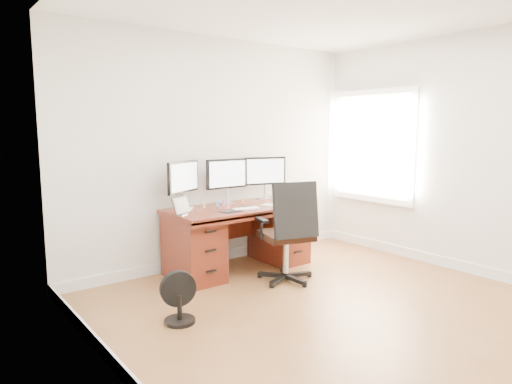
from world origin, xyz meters
TOP-DOWN VIEW (x-y plane):
  - ground at (0.00, 0.00)m, footprint 4.50×4.50m
  - back_wall at (0.00, 2.25)m, footprint 4.00×0.10m
  - right_wall at (2.00, 0.11)m, footprint 0.10×4.50m
  - desk at (0.00, 1.83)m, footprint 1.70×0.80m
  - office_chair at (0.16, 1.14)m, footprint 0.72×0.72m
  - floor_fan at (-1.26, 0.91)m, footprint 0.31×0.26m
  - monitor_left at (-0.58, 2.07)m, footprint 0.50×0.29m
  - monitor_center at (-0.00, 2.07)m, footprint 0.55×0.14m
  - monitor_right at (0.58, 2.07)m, footprint 0.54×0.19m
  - tablet_left at (-0.78, 1.75)m, footprint 0.25×0.16m
  - tablet_right at (0.80, 1.75)m, footprint 0.24×0.17m
  - keyboard at (-0.06, 1.60)m, footprint 0.31×0.17m
  - trackpad at (0.30, 1.66)m, footprint 0.17×0.17m
  - drawing_tablet at (-0.27, 1.59)m, footprint 0.23×0.16m
  - phone at (-0.01, 1.73)m, footprint 0.15×0.12m
  - figurine_yellow at (-0.39, 1.95)m, footprint 0.03×0.03m
  - figurine_blue at (-0.21, 1.95)m, footprint 0.03×0.03m
  - figurine_purple at (-0.13, 1.95)m, footprint 0.03×0.03m
  - figurine_orange at (0.14, 1.95)m, footprint 0.03×0.03m

SIDE VIEW (x-z plane):
  - ground at x=0.00m, z-range 0.00..0.00m
  - floor_fan at x=-1.26m, z-range -0.01..0.44m
  - office_chair at x=0.16m, z-range -0.19..0.91m
  - desk at x=0.00m, z-range 0.03..0.78m
  - trackpad at x=0.30m, z-range 0.75..0.76m
  - drawing_tablet at x=-0.27m, z-range 0.75..0.76m
  - phone at x=-0.01m, z-range 0.75..0.76m
  - keyboard at x=-0.06m, z-range 0.75..0.76m
  - figurine_yellow at x=-0.39m, z-range 0.75..0.83m
  - figurine_blue at x=-0.21m, z-range 0.75..0.83m
  - figurine_purple at x=-0.13m, z-range 0.75..0.83m
  - figurine_orange at x=0.14m, z-range 0.75..0.83m
  - tablet_left at x=-0.78m, z-range 0.74..0.93m
  - tablet_right at x=0.80m, z-range 0.74..0.93m
  - monitor_left at x=-0.58m, z-range 0.82..1.35m
  - monitor_center at x=0.00m, z-range 0.82..1.35m
  - monitor_right at x=0.58m, z-range 0.82..1.35m
  - back_wall at x=0.00m, z-range 0.00..2.70m
  - right_wall at x=2.00m, z-range 0.00..2.70m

